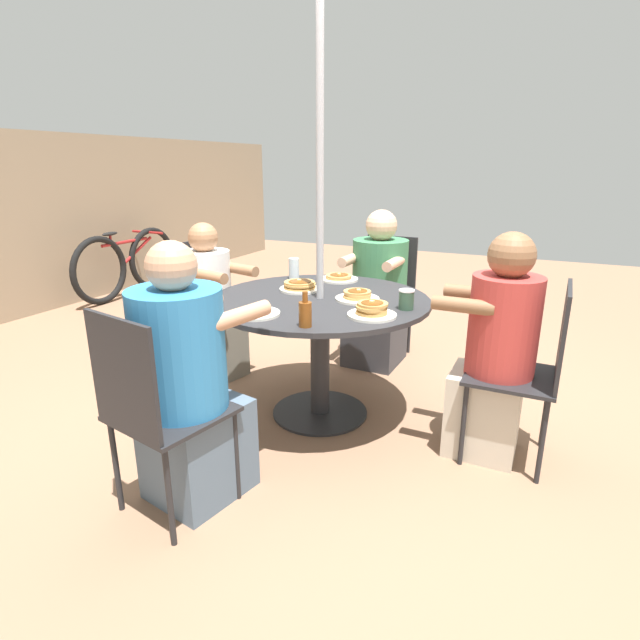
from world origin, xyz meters
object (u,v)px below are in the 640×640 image
object	(u,v)px
diner_north	(495,357)
pancake_plate_d	(256,312)
patio_chair_west	(153,405)
syrup_bottle	(305,313)
patio_chair_north	(532,365)
pancake_plate_a	(372,311)
pancake_plate_e	(339,278)
diner_west	(188,389)
patio_table	(320,321)
diner_east	(378,296)
drinking_glass_a	(294,269)
pancake_plate_b	(300,286)
bicycle	(128,263)
pancake_plate_c	(357,296)
patio_chair_east	(386,289)
patio_chair_south	(194,300)
coffee_cup	(406,299)
diner_south	(211,308)

from	to	relation	value
diner_north	pancake_plate_d	distance (m)	1.20
patio_chair_west	syrup_bottle	size ratio (longest dim) A/B	5.47
patio_chair_north	patio_chair_west	distance (m)	1.73
pancake_plate_a	pancake_plate_e	distance (m)	0.80
pancake_plate_a	pancake_plate_d	xyz separation A→B (m)	(-0.22, 0.53, -0.02)
diner_west	pancake_plate_a	world-z (taller)	diner_west
patio_table	pancake_plate_a	bearing A→B (deg)	-118.68
pancake_plate_d	diner_east	bearing A→B (deg)	-6.95
patio_chair_west	diner_west	xyz separation A→B (m)	(0.17, -0.03, 0.00)
pancake_plate_a	drinking_glass_a	world-z (taller)	drinking_glass_a
patio_table	pancake_plate_b	size ratio (longest dim) A/B	5.06
pancake_plate_b	bicycle	size ratio (longest dim) A/B	0.16
pancake_plate_a	bicycle	bearing A→B (deg)	62.64
patio_chair_west	pancake_plate_e	bearing A→B (deg)	95.95
pancake_plate_b	pancake_plate_c	world-z (taller)	same
patio_chair_north	syrup_bottle	size ratio (longest dim) A/B	5.47
patio_table	patio_chair_west	distance (m)	1.13
diner_east	pancake_plate_d	distance (m)	1.40
patio_chair_west	pancake_plate_d	size ratio (longest dim) A/B	3.75
patio_chair_north	patio_chair_east	xyz separation A→B (m)	(1.13, 1.10, 0.00)
patio_chair_north	patio_chair_south	xyz separation A→B (m)	(0.25, 2.22, 0.00)
diner_west	coffee_cup	distance (m)	1.16
diner_south	pancake_plate_a	bearing A→B (deg)	84.97
diner_north	diner_south	world-z (taller)	diner_north
pancake_plate_b	drinking_glass_a	distance (m)	0.31
pancake_plate_b	coffee_cup	bearing A→B (deg)	-100.43
patio_table	coffee_cup	world-z (taller)	coffee_cup
syrup_bottle	coffee_cup	size ratio (longest dim) A/B	1.61
diner_north	patio_table	bearing A→B (deg)	90.00
patio_chair_south	patio_table	bearing A→B (deg)	90.00
patio_chair_north	diner_west	bearing A→B (deg)	125.74
patio_table	patio_chair_north	xyz separation A→B (m)	(-0.01, -1.12, -0.07)
diner_south	pancake_plate_c	bearing A→B (deg)	94.53
patio_chair_south	patio_chair_west	world-z (taller)	same
coffee_cup	diner_north	bearing A→B (deg)	-88.96
patio_chair_south	diner_south	xyz separation A→B (m)	(-0.04, -0.17, -0.03)
patio_chair_east	diner_north	bearing A→B (deg)	130.55
patio_chair_south	pancake_plate_a	distance (m)	1.56
patio_table	patio_chair_north	bearing A→B (deg)	-90.44
patio_chair_north	patio_chair_south	distance (m)	2.23
pancake_plate_d	pancake_plate_c	bearing A→B (deg)	-36.56
diner_east	pancake_plate_e	world-z (taller)	diner_east
drinking_glass_a	pancake_plate_b	bearing A→B (deg)	-145.52
patio_chair_north	pancake_plate_d	world-z (taller)	patio_chair_north
pancake_plate_c	pancake_plate_e	size ratio (longest dim) A/B	1.00
pancake_plate_e	bicycle	world-z (taller)	pancake_plate_e
patio_chair_south	patio_chair_west	size ratio (longest dim) A/B	1.00
patio_chair_west	pancake_plate_e	size ratio (longest dim) A/B	3.75
patio_chair_east	pancake_plate_b	size ratio (longest dim) A/B	3.75
patio_chair_south	coffee_cup	bearing A→B (deg)	93.30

